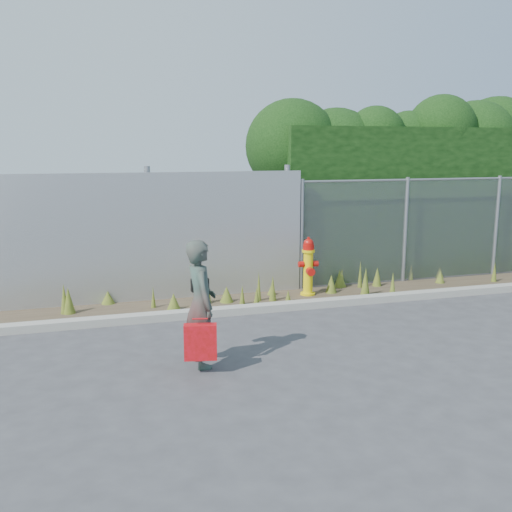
{
  "coord_description": "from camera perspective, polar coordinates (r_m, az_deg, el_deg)",
  "views": [
    {
      "loc": [
        -2.7,
        -6.66,
        2.6
      ],
      "look_at": [
        -0.3,
        1.4,
        1.0
      ],
      "focal_mm": 40.0,
      "sensor_mm": 36.0,
      "label": 1
    }
  ],
  "objects": [
    {
      "name": "ground",
      "position": [
        7.65,
        5.22,
        -9.16
      ],
      "size": [
        80.0,
        80.0,
        0.0
      ],
      "primitive_type": "plane",
      "color": "#3C3C3E",
      "rests_on": "ground"
    },
    {
      "name": "fire_hydrant",
      "position": [
        10.13,
        5.25,
        -1.16
      ],
      "size": [
        0.36,
        0.32,
        1.06
      ],
      "rotation": [
        0.0,
        0.0,
        -0.06
      ],
      "color": "yellow",
      "rests_on": "ground"
    },
    {
      "name": "red_tote_bag",
      "position": [
        6.68,
        -5.58,
        -8.54
      ],
      "size": [
        0.38,
        0.14,
        0.49
      ],
      "rotation": [
        0.0,
        0.0,
        -0.21
      ],
      "color": "#A20F09"
    },
    {
      "name": "chainlink_fence",
      "position": [
        12.01,
        18.99,
        2.67
      ],
      "size": [
        6.5,
        0.07,
        2.05
      ],
      "color": "gray",
      "rests_on": "ground"
    },
    {
      "name": "black_shoulder_bag",
      "position": [
        7.07,
        -5.63,
        -2.89
      ],
      "size": [
        0.21,
        0.09,
        0.16
      ],
      "rotation": [
        0.0,
        0.0,
        0.1
      ],
      "color": "black"
    },
    {
      "name": "hedge",
      "position": [
        12.91,
        17.15,
        8.15
      ],
      "size": [
        7.85,
        2.02,
        3.73
      ],
      "color": "black",
      "rests_on": "ground"
    },
    {
      "name": "curb",
      "position": [
        9.24,
        1.08,
        -5.19
      ],
      "size": [
        16.0,
        0.22,
        0.12
      ],
      "primitive_type": "cube",
      "color": "gray",
      "rests_on": "ground"
    },
    {
      "name": "corrugated_fence",
      "position": [
        9.8,
        -19.57,
        1.36
      ],
      "size": [
        8.5,
        0.21,
        2.3
      ],
      "color": "#A9ACB0",
      "rests_on": "ground"
    },
    {
      "name": "woman",
      "position": [
        6.86,
        -5.55,
        -4.75
      ],
      "size": [
        0.4,
        0.58,
        1.54
      ],
      "primitive_type": "imported",
      "rotation": [
        0.0,
        0.0,
        1.62
      ],
      "color": "#116C5A",
      "rests_on": "ground"
    },
    {
      "name": "weed_strip",
      "position": [
        9.93,
        1.51,
        -3.75
      ],
      "size": [
        16.0,
        1.32,
        0.53
      ],
      "color": "#443627",
      "rests_on": "ground"
    }
  ]
}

